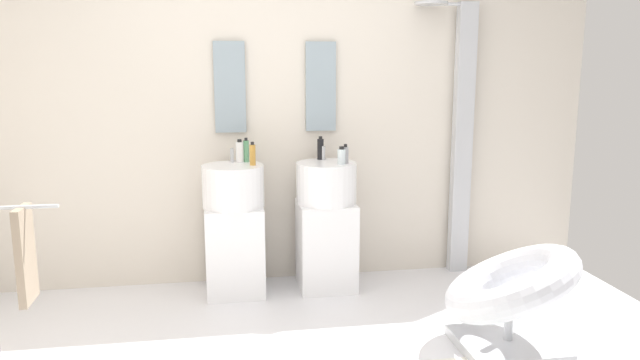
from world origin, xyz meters
TOP-DOWN VIEW (x-y plane):
  - rear_partition at (0.00, 1.65)m, footprint 4.80×0.10m
  - pedestal_sink_left at (-0.33, 1.34)m, footprint 0.43×0.43m
  - pedestal_sink_right at (0.33, 1.34)m, footprint 0.43×0.43m
  - vanity_mirror_left at (-0.33, 1.58)m, footprint 0.22×0.03m
  - vanity_mirror_right at (0.33, 1.58)m, footprint 0.22×0.03m
  - shower_column at (1.40, 1.53)m, footprint 0.49×0.24m
  - lounge_chair at (1.18, 0.19)m, footprint 1.05×1.05m
  - towel_rack at (-1.43, 0.34)m, footprint 0.37×0.22m
  - soap_bottle_green at (-0.23, 1.46)m, footprint 0.04×0.04m
  - soap_bottle_black at (0.31, 1.49)m, footprint 0.05×0.05m
  - soap_bottle_white at (-0.27, 1.46)m, footprint 0.06×0.06m
  - soap_bottle_grey at (0.45, 1.27)m, footprint 0.04×0.04m
  - soap_bottle_amber at (-0.19, 1.31)m, footprint 0.04×0.04m
  - soap_bottle_clear at (0.42, 1.25)m, footprint 0.06×0.06m

SIDE VIEW (x-z plane):
  - lounge_chair at x=1.18m, z-range 0.03..0.67m
  - pedestal_sink_left at x=-0.33m, z-range -0.04..0.98m
  - pedestal_sink_right at x=0.33m, z-range -0.04..0.98m
  - towel_rack at x=-1.43m, z-range 0.15..1.10m
  - soap_bottle_clear at x=0.42m, z-range 0.91..1.04m
  - soap_bottle_grey at x=0.45m, z-range 0.91..1.05m
  - soap_bottle_amber at x=-0.19m, z-range 0.91..1.08m
  - soap_bottle_white at x=-0.27m, z-range 0.91..1.08m
  - soap_bottle_black at x=0.31m, z-range 0.91..1.08m
  - soap_bottle_green at x=-0.23m, z-range 0.91..1.09m
  - shower_column at x=1.40m, z-range 0.05..2.10m
  - rear_partition at x=0.00m, z-range 0.00..2.60m
  - vanity_mirror_left at x=-0.33m, z-range 1.12..1.76m
  - vanity_mirror_right at x=0.33m, z-range 1.12..1.76m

